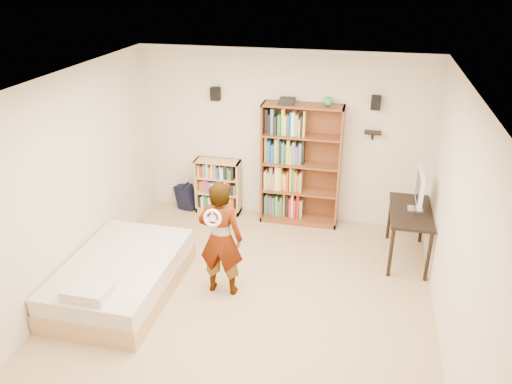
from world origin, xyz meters
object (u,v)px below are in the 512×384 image
low_bookshelf (218,186)px  person (221,239)px  daybed (121,272)px  computer_desk (408,234)px  tall_bookshelf (301,166)px

low_bookshelf → person: 2.25m
person → daybed: bearing=14.0°
computer_desk → person: size_ratio=0.73×
daybed → person: (1.23, 0.31, 0.47)m
low_bookshelf → person: (0.68, -2.13, 0.30)m
tall_bookshelf → daybed: tall_bookshelf is taller
computer_desk → tall_bookshelf: bearing=154.9°
tall_bookshelf → daybed: (-1.91, -2.40, -0.67)m
tall_bookshelf → person: bearing=-108.0°
low_bookshelf → computer_desk: 3.10m
computer_desk → daybed: bearing=-155.3°
tall_bookshelf → computer_desk: bearing=-25.1°
low_bookshelf → computer_desk: low_bookshelf is taller
person → computer_desk: bearing=-150.5°
low_bookshelf → daybed: bearing=-102.6°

